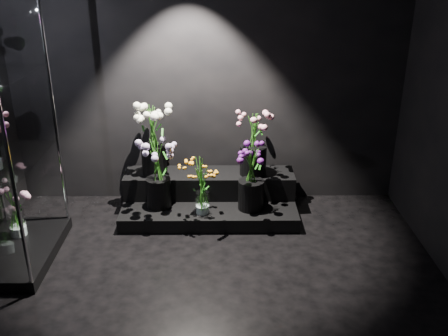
{
  "coord_description": "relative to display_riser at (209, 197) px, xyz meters",
  "views": [
    {
      "loc": [
        0.14,
        -2.97,
        2.47
      ],
      "look_at": [
        0.17,
        1.2,
        0.68
      ],
      "focal_mm": 40.0,
      "sensor_mm": 36.0,
      "label": 1
    }
  ],
  "objects": [
    {
      "name": "display_riser",
      "position": [
        0.0,
        0.0,
        0.0
      ],
      "size": [
        1.75,
        0.78,
        0.39
      ],
      "color": "black",
      "rests_on": "floor"
    },
    {
      "name": "bouquet_case_base_pink",
      "position": [
        -1.73,
        -0.66,
        0.21
      ],
      "size": [
        0.37,
        0.37,
        0.5
      ],
      "rotation": [
        0.0,
        0.0,
        -0.27
      ],
      "color": "white",
      "rests_on": "display_case"
    },
    {
      "name": "bouquet_orange_bells",
      "position": [
        -0.06,
        -0.32,
        0.27
      ],
      "size": [
        0.29,
        0.29,
        0.56
      ],
      "rotation": [
        0.0,
        0.0,
        0.11
      ],
      "color": "white",
      "rests_on": "display_riser"
    },
    {
      "name": "bouquet_cream_roses",
      "position": [
        -0.56,
        0.08,
        0.64
      ],
      "size": [
        0.48,
        0.48,
        0.73
      ],
      "rotation": [
        0.0,
        0.0,
        0.43
      ],
      "color": "black",
      "rests_on": "display_riser"
    },
    {
      "name": "bouquet_lilac",
      "position": [
        -0.5,
        -0.17,
        0.39
      ],
      "size": [
        0.4,
        0.4,
        0.7
      ],
      "rotation": [
        0.0,
        0.0,
        -0.11
      ],
      "color": "black",
      "rests_on": "display_riser"
    },
    {
      "name": "wall_back",
      "position": [
        -0.02,
        0.35,
        1.24
      ],
      "size": [
        4.0,
        0.0,
        4.0
      ],
      "primitive_type": "plane",
      "rotation": [
        1.57,
        0.0,
        0.0
      ],
      "color": "black",
      "rests_on": "floor"
    },
    {
      "name": "floor",
      "position": [
        -0.02,
        -1.65,
        -0.16
      ],
      "size": [
        4.0,
        4.0,
        0.0
      ],
      "primitive_type": "plane",
      "color": "black",
      "rests_on": "ground"
    },
    {
      "name": "bouquet_pink_roses",
      "position": [
        0.45,
        0.07,
        0.59
      ],
      "size": [
        0.44,
        0.44,
        0.66
      ],
      "rotation": [
        0.0,
        0.0,
        -0.28
      ],
      "color": "black",
      "rests_on": "display_riser"
    },
    {
      "name": "bouquet_purple",
      "position": [
        0.41,
        -0.22,
        0.35
      ],
      "size": [
        0.38,
        0.38,
        0.67
      ],
      "rotation": [
        0.0,
        0.0,
        -0.17
      ],
      "color": "black",
      "rests_on": "display_riser"
    }
  ]
}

